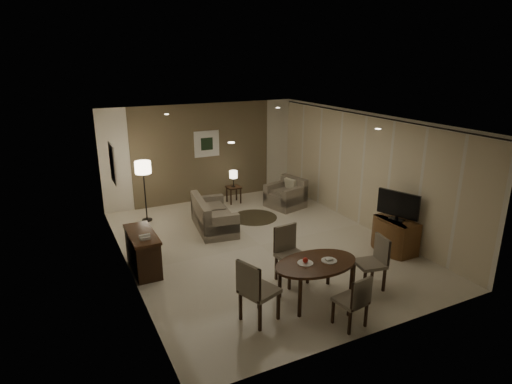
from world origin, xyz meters
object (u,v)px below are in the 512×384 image
chair_near (350,300)px  chair_right (370,263)px  chair_far (292,256)px  chair_left (259,290)px  armchair (285,193)px  console_desk (143,252)px  dining_table (315,281)px  side_table (234,195)px  tv_cabinet (396,235)px  sofa (214,214)px  floor_lamp (145,192)px

chair_near → chair_right: size_ratio=0.91×
chair_near → chair_far: size_ratio=0.85×
chair_far → chair_left: chair_left is taller
chair_far → chair_left: size_ratio=0.99×
chair_far → chair_right: chair_far is taller
armchair → console_desk: bearing=-80.3°
dining_table → chair_near: 0.85m
chair_far → side_table: (0.81, 4.48, -0.27)m
tv_cabinet → chair_far: 2.60m
armchair → side_table: armchair is taller
dining_table → armchair: 4.63m
dining_table → sofa: (-0.40, 3.64, 0.04)m
sofa → console_desk: bearing=131.7°
console_desk → armchair: bearing=24.3°
side_table → console_desk: bearing=-137.6°
chair_left → sofa: (0.70, 3.74, -0.14)m
sofa → side_table: 1.93m
console_desk → dining_table: (2.34, -2.33, -0.04)m
chair_left → chair_right: chair_left is taller
tv_cabinet → sofa: size_ratio=0.56×
chair_left → floor_lamp: 5.04m
tv_cabinet → chair_right: chair_right is taller
chair_far → console_desk: bearing=139.0°
side_table → dining_table: bearing=-98.5°
chair_left → side_table: chair_left is taller
console_desk → armchair: 4.63m
sofa → armchair: size_ratio=1.82×
tv_cabinet → chair_far: chair_far is taller
tv_cabinet → chair_left: size_ratio=0.87×
sofa → side_table: sofa is taller
chair_right → armchair: (0.82, 4.33, -0.08)m
chair_left → floor_lamp: floor_lamp is taller
chair_left → chair_right: 2.15m
armchair → tv_cabinet: bearing=-3.3°
chair_near → chair_far: (-0.10, 1.52, 0.08)m
chair_far → tv_cabinet: bearing=-2.4°
dining_table → chair_right: bearing=-5.4°
console_desk → chair_far: 2.83m
dining_table → chair_left: (-1.10, -0.11, 0.18)m
chair_near → armchair: size_ratio=0.98×
dining_table → console_desk: bearing=135.2°
console_desk → floor_lamp: bearing=76.2°
dining_table → armchair: size_ratio=1.65×
armchair → floor_lamp: 3.66m
dining_table → chair_left: 1.12m
tv_cabinet → dining_table: tv_cabinet is taller
chair_far → sofa: (-0.36, 2.95, -0.13)m
dining_table → chair_near: (0.06, -0.84, 0.09)m
tv_cabinet → floor_lamp: (-4.26, 4.06, 0.40)m
console_desk → tv_cabinet: (4.89, -1.50, -0.03)m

